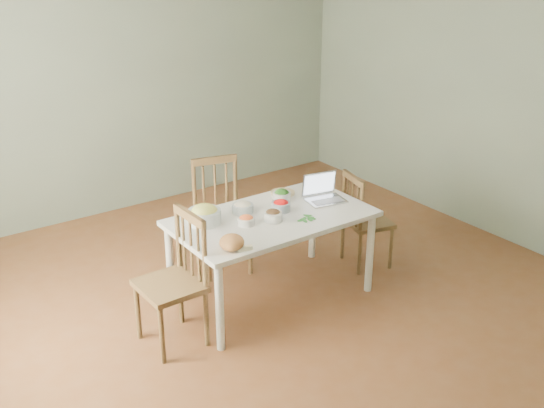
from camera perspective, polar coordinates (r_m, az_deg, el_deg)
floor at (r=5.27m, az=0.08°, el=-8.58°), size 5.00×5.00×0.00m
wall_back at (r=6.84m, az=-12.35°, el=10.54°), size 5.00×0.00×2.70m
wall_right at (r=6.44m, az=18.80°, el=9.11°), size 0.00×5.00×2.70m
dining_table at (r=5.16m, az=0.00°, el=-4.72°), size 1.54×0.87×0.72m
chair_far at (r=5.55m, az=-4.39°, el=-1.21°), size 0.52×0.50×0.98m
chair_left at (r=4.61m, az=-9.01°, el=-6.84°), size 0.42×0.44×0.98m
chair_right at (r=5.72m, az=8.43°, el=-1.34°), size 0.44×0.46×0.86m
bread_boule at (r=4.46m, az=-3.56°, el=-3.39°), size 0.22×0.22×0.11m
butter_stick at (r=4.47m, az=-2.43°, el=-3.92°), size 0.11×0.06×0.03m
bowl_squash at (r=4.88m, az=-5.97°, el=-0.90°), size 0.29×0.29×0.14m
bowl_carrot at (r=4.84m, az=-2.29°, el=-1.43°), size 0.14×0.14×0.07m
bowl_onion at (r=5.05m, az=-2.59°, el=-0.28°), size 0.21×0.21×0.09m
bowl_mushroom at (r=4.90m, az=0.08°, el=-1.01°), size 0.18×0.18×0.09m
bowl_redpep at (r=5.08m, az=0.79°, el=-0.13°), size 0.20×0.20×0.09m
bowl_broccoli at (r=5.27m, az=0.86°, el=0.80°), size 0.17×0.17×0.09m
flatbread at (r=5.42m, az=0.95°, el=0.99°), size 0.23×0.23×0.02m
basil_bunch at (r=4.95m, az=2.93°, el=-1.24°), size 0.18×0.18×0.02m
laptop at (r=5.25m, az=4.80°, el=1.32°), size 0.35×0.30×0.21m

